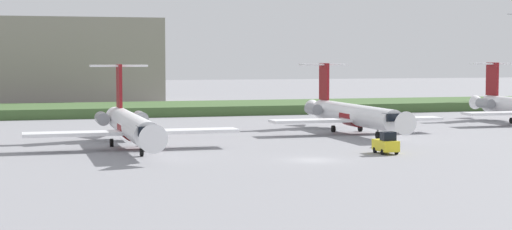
{
  "coord_description": "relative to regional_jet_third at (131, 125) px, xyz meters",
  "views": [
    {
      "loc": [
        -27.12,
        -75.1,
        9.86
      ],
      "look_at": [
        0.0,
        20.06,
        3.0
      ],
      "focal_mm": 58.84,
      "sensor_mm": 36.0,
      "label": 1
    }
  ],
  "objects": [
    {
      "name": "ground_plane",
      "position": [
        15.38,
        14.42,
        -2.54
      ],
      "size": [
        500.0,
        500.0,
        0.0
      ],
      "primitive_type": "plane",
      "color": "gray"
    },
    {
      "name": "regional_jet_third",
      "position": [
        0.0,
        0.0,
        0.0
      ],
      "size": [
        22.81,
        31.0,
        9.0
      ],
      "color": "white",
      "rests_on": "ground"
    },
    {
      "name": "baggage_tug",
      "position": [
        24.32,
        -12.57,
        -1.53
      ],
      "size": [
        1.72,
        3.2,
        2.3
      ],
      "color": "yellow",
      "rests_on": "ground"
    },
    {
      "name": "regional_jet_fourth",
      "position": [
        29.93,
        10.01,
        0.0
      ],
      "size": [
        22.81,
        31.0,
        9.0
      ],
      "color": "white",
      "rests_on": "ground"
    },
    {
      "name": "grass_berm",
      "position": [
        15.38,
        54.61,
        -1.73
      ],
      "size": [
        320.0,
        20.0,
        1.62
      ],
      "primitive_type": "cube",
      "color": "#426033",
      "rests_on": "ground"
    },
    {
      "name": "distant_hangar",
      "position": [
        -9.09,
        86.78,
        6.22
      ],
      "size": [
        50.52,
        29.72,
        17.51
      ],
      "primitive_type": "cube",
      "color": "gray",
      "rests_on": "ground"
    }
  ]
}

